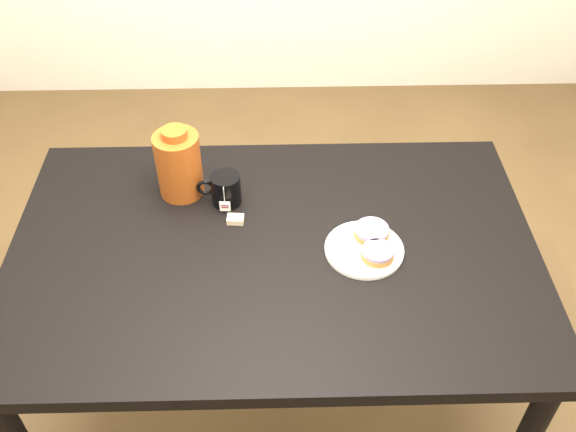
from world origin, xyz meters
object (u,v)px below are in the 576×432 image
Objects in this scene: bagel_back at (372,232)px; bagel_front at (378,253)px; mug at (225,189)px; teabag_pouch at (235,219)px; table at (274,268)px; plate at (364,249)px; bagel_package at (179,164)px.

bagel_front is (0.01, -0.08, -0.00)m from bagel_back.
bagel_front is 0.47m from mug.
bagel_back reaches higher than teabag_pouch.
table is at bearing -43.79° from teabag_pouch.
plate is at bearing -4.97° from table.
bagel_package is at bearing 158.35° from bagel_back.
mug is at bearing 151.18° from plate.
table is 0.29m from bagel_front.
mug reaches higher than bagel_back.
bagel_package reaches higher than plate.
plate is 1.81× the size of bagel_front.
teabag_pouch reaches higher than plate.
bagel_back reaches higher than table.
bagel_front is at bearing -27.97° from mug.
teabag_pouch is (-0.34, 0.12, 0.00)m from plate.
teabag_pouch is at bearing -68.17° from mug.
table is at bearing -51.50° from mug.
table is at bearing 175.03° from plate.
bagel_front is (0.03, -0.03, 0.02)m from plate.
bagel_back and bagel_front have the same top height.
teabag_pouch reaches higher than table.
bagel_back is at bearing -19.18° from mug.
bagel_package is at bearing 151.56° from bagel_front.
teabag_pouch is (-0.37, 0.15, -0.02)m from bagel_front.
teabag_pouch is at bearing 168.66° from bagel_back.
plate reaches higher than table.
plate is 0.36m from teabag_pouch.
bagel_back reaches higher than plate.
bagel_back is at bearing 94.23° from bagel_front.
bagel_front is 2.55× the size of teabag_pouch.
table is 11.03× the size of mug.
mug is 0.10m from teabag_pouch.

